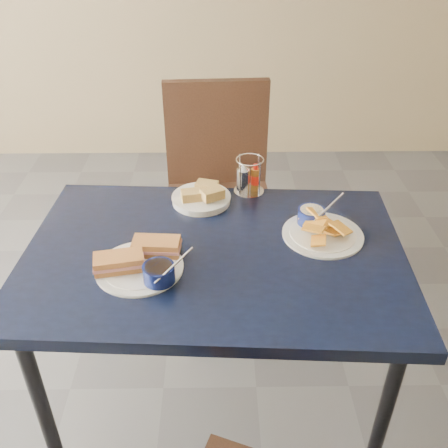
{
  "coord_description": "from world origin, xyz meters",
  "views": [
    {
      "loc": [
        0.23,
        -1.0,
        1.67
      ],
      "look_at": [
        0.24,
        0.27,
        0.82
      ],
      "focal_mm": 40.0,
      "sensor_mm": 36.0,
      "label": 1
    }
  ],
  "objects_px": {
    "dining_table": "(215,268)",
    "plantain_plate": "(319,227)",
    "chair_far": "(219,179)",
    "condiment_caddy": "(248,178)",
    "sandwich_plate": "(143,262)",
    "bread_basket": "(202,197)"
  },
  "relations": [
    {
      "from": "dining_table",
      "to": "bread_basket",
      "type": "distance_m",
      "value": 0.3
    },
    {
      "from": "bread_basket",
      "to": "condiment_caddy",
      "type": "relative_size",
      "value": 1.51
    },
    {
      "from": "plantain_plate",
      "to": "condiment_caddy",
      "type": "distance_m",
      "value": 0.34
    },
    {
      "from": "sandwich_plate",
      "to": "bread_basket",
      "type": "relative_size",
      "value": 1.46
    },
    {
      "from": "chair_far",
      "to": "condiment_caddy",
      "type": "height_order",
      "value": "chair_far"
    },
    {
      "from": "dining_table",
      "to": "plantain_plate",
      "type": "relative_size",
      "value": 4.68
    },
    {
      "from": "sandwich_plate",
      "to": "plantain_plate",
      "type": "height_order",
      "value": "same"
    },
    {
      "from": "chair_far",
      "to": "plantain_plate",
      "type": "bearing_deg",
      "value": -65.49
    },
    {
      "from": "chair_far",
      "to": "sandwich_plate",
      "type": "xyz_separation_m",
      "value": [
        -0.22,
        -0.88,
        0.21
      ]
    },
    {
      "from": "plantain_plate",
      "to": "condiment_caddy",
      "type": "xyz_separation_m",
      "value": [
        -0.21,
        0.26,
        0.04
      ]
    },
    {
      "from": "dining_table",
      "to": "plantain_plate",
      "type": "xyz_separation_m",
      "value": [
        0.34,
        0.1,
        0.09
      ]
    },
    {
      "from": "dining_table",
      "to": "bread_basket",
      "type": "height_order",
      "value": "bread_basket"
    },
    {
      "from": "sandwich_plate",
      "to": "condiment_caddy",
      "type": "distance_m",
      "value": 0.55
    },
    {
      "from": "sandwich_plate",
      "to": "bread_basket",
      "type": "height_order",
      "value": "sandwich_plate"
    },
    {
      "from": "chair_far",
      "to": "bread_basket",
      "type": "xyz_separation_m",
      "value": [
        -0.06,
        -0.51,
        0.2
      ]
    },
    {
      "from": "dining_table",
      "to": "chair_far",
      "type": "relative_size",
      "value": 1.22
    },
    {
      "from": "sandwich_plate",
      "to": "bread_basket",
      "type": "distance_m",
      "value": 0.41
    },
    {
      "from": "dining_table",
      "to": "plantain_plate",
      "type": "distance_m",
      "value": 0.36
    },
    {
      "from": "dining_table",
      "to": "condiment_caddy",
      "type": "relative_size",
      "value": 8.87
    },
    {
      "from": "sandwich_plate",
      "to": "condiment_caddy",
      "type": "bearing_deg",
      "value": 53.62
    },
    {
      "from": "chair_far",
      "to": "condiment_caddy",
      "type": "distance_m",
      "value": 0.51
    },
    {
      "from": "chair_far",
      "to": "sandwich_plate",
      "type": "distance_m",
      "value": 0.93
    }
  ]
}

